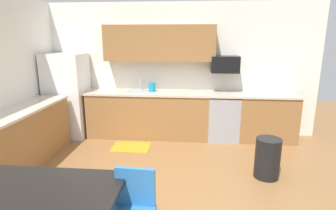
{
  "coord_description": "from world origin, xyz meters",
  "views": [
    {
      "loc": [
        0.37,
        -3.08,
        2.02
      ],
      "look_at": [
        0.0,
        1.0,
        1.0
      ],
      "focal_mm": 29.32,
      "sensor_mm": 36.0,
      "label": 1
    }
  ],
  "objects_px": {
    "oven_range": "(223,117)",
    "chair_near_table": "(132,208)",
    "refrigerator": "(68,95)",
    "dining_table": "(37,198)",
    "kettle": "(152,88)",
    "trash_bin": "(267,158)",
    "microwave": "(225,64)"
  },
  "relations": [
    {
      "from": "oven_range",
      "to": "dining_table",
      "type": "relative_size",
      "value": 0.65
    },
    {
      "from": "chair_near_table",
      "to": "kettle",
      "type": "height_order",
      "value": "kettle"
    },
    {
      "from": "dining_table",
      "to": "kettle",
      "type": "distance_m",
      "value": 3.52
    },
    {
      "from": "refrigerator",
      "to": "kettle",
      "type": "distance_m",
      "value": 1.74
    },
    {
      "from": "oven_range",
      "to": "dining_table",
      "type": "height_order",
      "value": "oven_range"
    },
    {
      "from": "dining_table",
      "to": "microwave",
      "type": "bearing_deg",
      "value": 61.24
    },
    {
      "from": "refrigerator",
      "to": "microwave",
      "type": "distance_m",
      "value": 3.25
    },
    {
      "from": "oven_range",
      "to": "chair_near_table",
      "type": "bearing_deg",
      "value": -109.54
    },
    {
      "from": "dining_table",
      "to": "chair_near_table",
      "type": "distance_m",
      "value": 0.83
    },
    {
      "from": "oven_range",
      "to": "chair_near_table",
      "type": "distance_m",
      "value": 3.43
    },
    {
      "from": "refrigerator",
      "to": "dining_table",
      "type": "bearing_deg",
      "value": -69.54
    },
    {
      "from": "microwave",
      "to": "trash_bin",
      "type": "height_order",
      "value": "microwave"
    },
    {
      "from": "microwave",
      "to": "kettle",
      "type": "bearing_deg",
      "value": -178.02
    },
    {
      "from": "oven_range",
      "to": "dining_table",
      "type": "xyz_separation_m",
      "value": [
        -1.93,
        -3.42,
        0.23
      ]
    },
    {
      "from": "dining_table",
      "to": "trash_bin",
      "type": "xyz_separation_m",
      "value": [
        2.42,
        1.85,
        -0.38
      ]
    },
    {
      "from": "microwave",
      "to": "trash_bin",
      "type": "distance_m",
      "value": 2.11
    },
    {
      "from": "chair_near_table",
      "to": "trash_bin",
      "type": "bearing_deg",
      "value": 45.42
    },
    {
      "from": "oven_range",
      "to": "trash_bin",
      "type": "xyz_separation_m",
      "value": [
        0.49,
        -1.57,
        -0.16
      ]
    },
    {
      "from": "oven_range",
      "to": "microwave",
      "type": "relative_size",
      "value": 1.69
    },
    {
      "from": "microwave",
      "to": "kettle",
      "type": "xyz_separation_m",
      "value": [
        -1.44,
        -0.05,
        -0.48
      ]
    },
    {
      "from": "trash_bin",
      "to": "microwave",
      "type": "bearing_deg",
      "value": 106.35
    },
    {
      "from": "dining_table",
      "to": "refrigerator",
      "type": "bearing_deg",
      "value": 110.46
    },
    {
      "from": "microwave",
      "to": "trash_bin",
      "type": "xyz_separation_m",
      "value": [
        0.49,
        -1.67,
        -1.2
      ]
    },
    {
      "from": "refrigerator",
      "to": "oven_range",
      "type": "relative_size",
      "value": 1.87
    },
    {
      "from": "oven_range",
      "to": "chair_near_table",
      "type": "xyz_separation_m",
      "value": [
        -1.15,
        -3.23,
        0.05
      ]
    },
    {
      "from": "oven_range",
      "to": "microwave",
      "type": "bearing_deg",
      "value": 90.0
    },
    {
      "from": "chair_near_table",
      "to": "microwave",
      "type": "bearing_deg",
      "value": 71.0
    },
    {
      "from": "microwave",
      "to": "chair_near_table",
      "type": "distance_m",
      "value": 3.66
    },
    {
      "from": "refrigerator",
      "to": "kettle",
      "type": "height_order",
      "value": "refrigerator"
    },
    {
      "from": "trash_bin",
      "to": "kettle",
      "type": "xyz_separation_m",
      "value": [
        -1.93,
        1.62,
        0.72
      ]
    },
    {
      "from": "oven_range",
      "to": "kettle",
      "type": "height_order",
      "value": "kettle"
    },
    {
      "from": "refrigerator",
      "to": "chair_near_table",
      "type": "xyz_separation_m",
      "value": [
        2.03,
        -3.15,
        -0.35
      ]
    }
  ]
}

